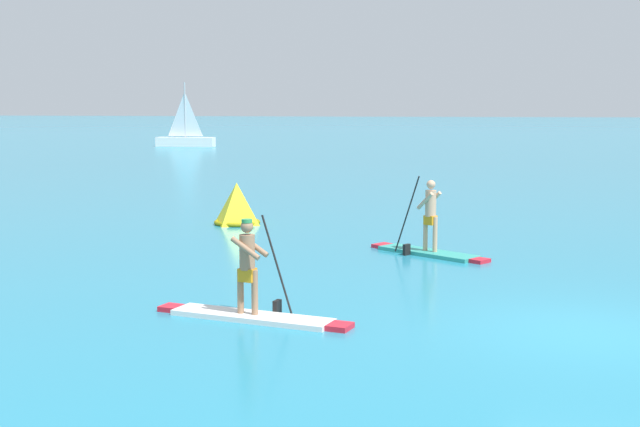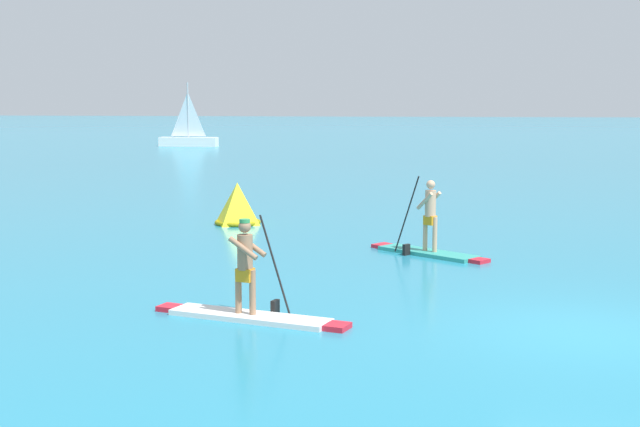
% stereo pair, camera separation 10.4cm
% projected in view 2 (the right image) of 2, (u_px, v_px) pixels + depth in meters
% --- Properties ---
extents(ground, '(440.00, 440.00, 0.00)m').
position_uv_depth(ground, '(586.00, 332.00, 13.76)').
color(ground, teal).
extents(paddleboarder_near_left, '(3.54, 1.22, 1.78)m').
position_uv_depth(paddleboarder_near_left, '(250.00, 298.00, 14.51)').
color(paddleboarder_near_left, white).
rests_on(paddleboarder_near_left, ground).
extents(paddleboarder_mid_center, '(2.96, 2.25, 1.97)m').
position_uv_depth(paddleboarder_mid_center, '(428.00, 239.00, 20.71)').
color(paddleboarder_mid_center, teal).
rests_on(paddleboarder_mid_center, ground).
extents(race_marker_buoy, '(1.44, 1.44, 1.25)m').
position_uv_depth(race_marker_buoy, '(238.00, 206.00, 25.93)').
color(race_marker_buoy, yellow).
rests_on(race_marker_buoy, ground).
extents(sailboat_left_horizon, '(4.95, 1.37, 5.32)m').
position_uv_depth(sailboat_left_horizon, '(188.00, 138.00, 72.71)').
color(sailboat_left_horizon, white).
rests_on(sailboat_left_horizon, ground).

